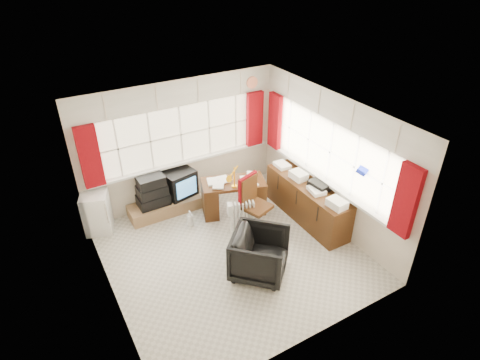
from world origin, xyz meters
The scene contains 19 objects.
ground centered at (0.00, 0.00, 0.00)m, with size 4.00×4.00×0.00m, color beige.
room_walls centered at (0.00, 0.00, 1.50)m, with size 4.00×4.00×4.00m.
window_back centered at (0.00, 1.94, 0.95)m, with size 3.70×0.12×3.60m.
window_right centered at (1.94, 0.00, 0.95)m, with size 0.12×3.70×3.60m.
curtains centered at (0.92, 0.93, 1.46)m, with size 3.83×3.83×1.15m.
overhead_cabinets centered at (0.98, 0.98, 2.25)m, with size 3.98×3.98×0.48m.
desk centered at (0.63, 1.07, 0.38)m, with size 1.32×0.94×0.73m.
desk_lamp centered at (0.56, 0.90, 1.00)m, with size 0.19×0.17×0.45m.
task_chair centered at (0.66, 0.43, 0.59)m, with size 0.59×0.61×1.11m.
office_chair centered at (0.16, -0.61, 0.39)m, with size 0.83×0.85×0.78m, color black.
radiator centered at (0.45, 0.43, 0.26)m, with size 0.47×0.31×0.65m.
credenza centered at (1.73, 0.20, 0.39)m, with size 0.50×2.00×0.85m.
file_tray centered at (1.83, 0.00, 0.81)m, with size 0.30×0.38×0.13m, color black.
tv_bench centered at (-0.55, 1.72, 0.12)m, with size 1.40×0.50×0.25m, color #A17A50.
crt_tv centered at (-0.19, 1.83, 0.51)m, with size 0.68×0.65×0.53m.
hifi_stack centered at (-0.76, 1.73, 0.54)m, with size 0.60×0.39×0.62m.
mini_fridge centered at (-1.80, 1.80, 0.39)m, with size 0.59×0.59×0.78m.
spray_bottle_a centered at (-0.29, 1.09, 0.16)m, with size 0.12×0.12×0.32m, color silver.
spray_bottle_b centered at (0.17, 1.32, 0.10)m, with size 0.09×0.09×0.19m, color #84C5B8.
Camera 1 is at (-2.49, -4.59, 4.68)m, focal length 30.00 mm.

